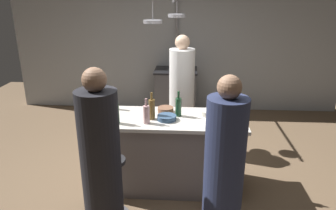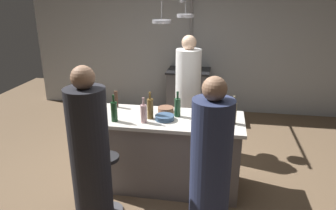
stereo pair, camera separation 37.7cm
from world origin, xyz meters
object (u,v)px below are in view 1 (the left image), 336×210
(wine_bottle_green, at_px, (178,107))
(wine_glass_by_chef, at_px, (212,114))
(wine_glass_near_right_guest, at_px, (219,118))
(mixing_bowl_ceramic, at_px, (208,113))
(guest_left, at_px, (101,167))
(pepper_mill, at_px, (114,101))
(wine_bottle_rose, at_px, (146,114))
(stove_range, at_px, (176,92))
(mixing_bowl_blue, at_px, (167,118))
(bar_stool_right, at_px, (217,189))
(mixing_bowl_wooden, at_px, (166,110))
(guest_right, at_px, (224,174))
(wine_bottle_white, at_px, (235,110))
(bar_stool_left, at_px, (114,185))
(chef, at_px, (182,98))
(wine_bottle_red, at_px, (116,113))
(wine_bottle_amber, at_px, (152,109))

(wine_bottle_green, distance_m, wine_glass_by_chef, 0.42)
(wine_glass_near_right_guest, bearing_deg, mixing_bowl_ceramic, 105.77)
(guest_left, relative_size, wine_glass_near_right_guest, 11.68)
(pepper_mill, distance_m, wine_bottle_rose, 0.63)
(mixing_bowl_ceramic, bearing_deg, wine_glass_by_chef, -83.44)
(stove_range, bearing_deg, wine_bottle_green, -86.96)
(pepper_mill, xyz_separation_m, mixing_bowl_blue, (0.68, -0.32, -0.08))
(wine_glass_by_chef, bearing_deg, guest_left, -141.29)
(bar_stool_right, bearing_deg, stove_range, 100.21)
(wine_glass_near_right_guest, xyz_separation_m, mixing_bowl_wooden, (-0.60, 0.40, -0.07))
(stove_range, bearing_deg, mixing_bowl_wooden, -90.76)
(guest_left, relative_size, mixing_bowl_blue, 7.85)
(guest_left, distance_m, pepper_mill, 1.23)
(guest_right, xyz_separation_m, mixing_bowl_wooden, (-0.59, 1.13, 0.16))
(wine_bottle_green, distance_m, mixing_bowl_wooden, 0.21)
(wine_bottle_white, bearing_deg, bar_stool_left, -155.81)
(chef, height_order, wine_glass_near_right_guest, chef)
(mixing_bowl_ceramic, xyz_separation_m, mixing_bowl_wooden, (-0.50, 0.06, 0.00))
(stove_range, distance_m, wine_bottle_rose, 2.70)
(guest_right, height_order, pepper_mill, guest_right)
(bar_stool_left, bearing_deg, wine_bottle_red, 95.22)
(pepper_mill, height_order, wine_bottle_green, wine_bottle_green)
(guest_right, bearing_deg, mixing_bowl_ceramic, 94.73)
(wine_bottle_red, relative_size, wine_bottle_rose, 1.08)
(pepper_mill, height_order, mixing_bowl_wooden, pepper_mill)
(stove_range, height_order, mixing_bowl_ceramic, mixing_bowl_ceramic)
(wine_bottle_rose, relative_size, mixing_bowl_blue, 1.32)
(wine_bottle_white, height_order, mixing_bowl_ceramic, wine_bottle_white)
(bar_stool_left, xyz_separation_m, pepper_mill, (-0.17, 0.86, 0.63))
(stove_range, distance_m, wine_bottle_green, 2.46)
(stove_range, bearing_deg, chef, -84.24)
(chef, height_order, mixing_bowl_wooden, chef)
(bar_stool_right, xyz_separation_m, guest_right, (0.01, -0.35, 0.40))
(wine_bottle_green, bearing_deg, bar_stool_right, -57.95)
(stove_range, bearing_deg, pepper_mill, -107.04)
(chef, distance_m, wine_glass_near_right_guest, 1.34)
(wine_bottle_rose, xyz_separation_m, wine_glass_by_chef, (0.72, 0.04, -0.00))
(guest_left, relative_size, wine_bottle_rose, 5.94)
(guest_right, relative_size, wine_bottle_green, 5.52)
(wine_bottle_red, relative_size, wine_glass_near_right_guest, 2.12)
(pepper_mill, bearing_deg, mixing_bowl_blue, -24.94)
(wine_bottle_green, bearing_deg, wine_glass_near_right_guest, -33.61)
(wine_glass_by_chef, bearing_deg, chef, 107.09)
(stove_range, xyz_separation_m, wine_bottle_green, (0.13, -2.39, 0.57))
(stove_range, height_order, wine_bottle_amber, wine_bottle_amber)
(stove_range, relative_size, guest_right, 0.54)
(guest_left, relative_size, wine_glass_by_chef, 11.68)
(wine_glass_near_right_guest, bearing_deg, stove_range, 101.93)
(chef, xyz_separation_m, guest_right, (0.42, -1.99, -0.03))
(chef, distance_m, mixing_bowl_blue, 1.11)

